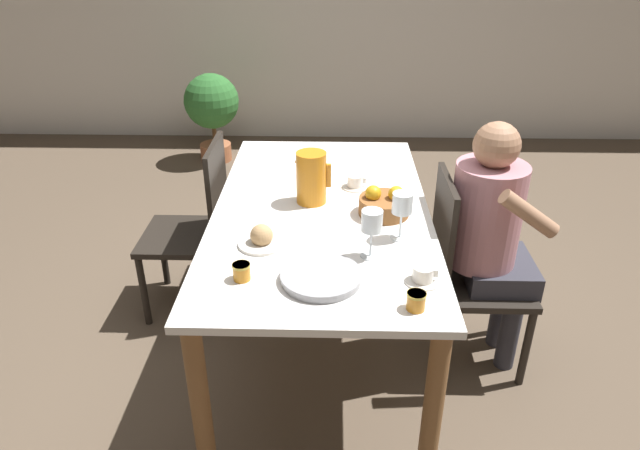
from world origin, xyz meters
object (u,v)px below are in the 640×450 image
(chair_person_side, at_px, (466,271))
(wine_glass_water, at_px, (402,205))
(teacup_across, at_px, (355,183))
(bread_plate, at_px, (262,238))
(potted_plant, at_px, (212,106))
(serving_tray, at_px, (321,277))
(jam_jar_amber, at_px, (242,271))
(wine_glass_juice, at_px, (372,223))
(fruit_bowl, at_px, (384,204))
(red_pitcher, at_px, (311,177))
(person_seated, at_px, (492,230))
(chair_opposite, at_px, (197,226))
(jam_jar_red, at_px, (416,300))
(teacup_near_person, at_px, (423,276))

(chair_person_side, relative_size, wine_glass_water, 4.82)
(teacup_across, bearing_deg, wine_glass_water, -71.10)
(bread_plate, bearing_deg, potted_plant, 105.28)
(serving_tray, bearing_deg, bread_plate, 133.96)
(jam_jar_amber, relative_size, potted_plant, 0.08)
(chair_person_side, xyz_separation_m, bread_plate, (-0.87, -0.27, 0.31))
(chair_person_side, height_order, jam_jar_amber, chair_person_side)
(chair_person_side, relative_size, jam_jar_amber, 14.50)
(wine_glass_juice, bearing_deg, jam_jar_amber, -159.94)
(serving_tray, relative_size, fruit_bowl, 1.34)
(chair_person_side, height_order, potted_plant, chair_person_side)
(red_pitcher, xyz_separation_m, fruit_bowl, (0.31, -0.11, -0.07))
(person_seated, height_order, wine_glass_water, person_seated)
(teacup_across, bearing_deg, person_seated, -23.31)
(chair_opposite, xyz_separation_m, jam_jar_red, (0.96, -1.06, 0.31))
(chair_opposite, relative_size, serving_tray, 3.25)
(chair_person_side, xyz_separation_m, serving_tray, (-0.63, -0.51, 0.30))
(potted_plant, bearing_deg, red_pitcher, -68.70)
(jam_jar_amber, distance_m, jam_jar_red, 0.60)
(bread_plate, bearing_deg, chair_opposite, 122.53)
(person_seated, relative_size, fruit_bowl, 5.48)
(chair_opposite, height_order, serving_tray, chair_opposite)
(serving_tray, bearing_deg, person_seated, 36.12)
(chair_person_side, xyz_separation_m, chair_opposite, (-1.29, 0.39, 0.00))
(person_seated, xyz_separation_m, jam_jar_red, (-0.42, -0.68, 0.11))
(wine_glass_water, relative_size, fruit_bowl, 0.90)
(person_seated, xyz_separation_m, wine_glass_juice, (-0.55, -0.36, 0.22))
(red_pitcher, distance_m, fruit_bowl, 0.34)
(chair_opposite, height_order, red_pitcher, red_pitcher)
(wine_glass_juice, bearing_deg, chair_person_side, 37.47)
(teacup_across, height_order, potted_plant, teacup_across)
(teacup_across, relative_size, jam_jar_amber, 1.94)
(wine_glass_water, height_order, jam_jar_red, wine_glass_water)
(potted_plant, bearing_deg, fruit_bowl, -63.65)
(red_pitcher, xyz_separation_m, teacup_across, (0.20, 0.16, -0.09))
(serving_tray, distance_m, fruit_bowl, 0.57)
(chair_opposite, height_order, teacup_near_person, chair_opposite)
(red_pitcher, height_order, fruit_bowl, red_pitcher)
(red_pitcher, bearing_deg, teacup_near_person, -56.82)
(teacup_across, xyz_separation_m, jam_jar_amber, (-0.41, -0.78, 0.01))
(teacup_across, bearing_deg, fruit_bowl, -67.28)
(wine_glass_water, height_order, fruit_bowl, wine_glass_water)
(chair_opposite, bearing_deg, potted_plant, 9.01)
(teacup_near_person, height_order, potted_plant, teacup_near_person)
(wine_glass_water, relative_size, bread_plate, 1.04)
(chair_opposite, distance_m, fruit_bowl, 1.04)
(teacup_across, bearing_deg, chair_opposite, 170.97)
(person_seated, height_order, potted_plant, person_seated)
(chair_person_side, height_order, serving_tray, chair_person_side)
(teacup_across, bearing_deg, jam_jar_amber, -117.95)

